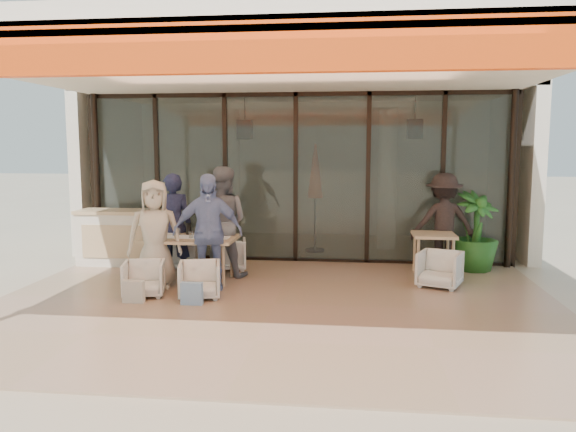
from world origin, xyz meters
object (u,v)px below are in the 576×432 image
(host_counter, at_px, (129,237))
(diner_cream, at_px, (155,235))
(chair_near_right, at_px, (200,278))
(side_table, at_px, (434,240))
(side_chair, at_px, (440,268))
(chair_far_right, at_px, (228,253))
(chair_far_left, at_px, (183,253))
(diner_periwinkle, at_px, (208,232))
(diner_navy, at_px, (173,225))
(dining_table, at_px, (189,241))
(diner_grey, at_px, (221,222))
(potted_palm, at_px, (475,232))
(standing_woman, at_px, (443,222))
(chair_near_left, at_px, (144,277))

(host_counter, xyz_separation_m, diner_cream, (1.08, -1.56, 0.32))
(chair_near_right, distance_m, side_table, 4.01)
(chair_near_right, relative_size, side_chair, 0.94)
(chair_far_right, xyz_separation_m, side_table, (3.56, -0.10, 0.32))
(chair_far_left, relative_size, diner_periwinkle, 0.33)
(diner_navy, bearing_deg, chair_near_right, 105.44)
(dining_table, xyz_separation_m, diner_grey, (0.43, 0.44, 0.25))
(side_chair, bearing_deg, potted_palm, 79.59)
(side_chair, bearing_deg, diner_grey, -164.19)
(chair_near_right, relative_size, standing_woman, 0.35)
(side_table, distance_m, potted_palm, 0.93)
(chair_far_left, bearing_deg, diner_cream, 85.67)
(chair_far_left, height_order, diner_grey, diner_grey)
(dining_table, distance_m, chair_far_left, 1.10)
(chair_near_right, distance_m, diner_navy, 1.73)
(host_counter, xyz_separation_m, side_table, (5.48, -0.25, 0.11))
(dining_table, xyz_separation_m, diner_periwinkle, (0.43, -0.46, 0.21))
(host_counter, height_order, diner_cream, diner_cream)
(standing_woman, bearing_deg, chair_far_right, 1.25)
(diner_periwinkle, height_order, potted_palm, diner_periwinkle)
(chair_near_left, relative_size, diner_cream, 0.35)
(diner_grey, height_order, diner_cream, diner_grey)
(chair_near_right, height_order, side_table, side_table)
(dining_table, xyz_separation_m, side_chair, (3.99, 0.10, -0.37))
(chair_near_left, distance_m, potted_palm, 5.69)
(chair_far_left, height_order, side_table, side_table)
(chair_far_left, xyz_separation_m, chair_near_right, (0.84, -1.90, 0.00))
(host_counter, xyz_separation_m, chair_near_left, (1.08, -2.06, -0.24))
(chair_near_right, bearing_deg, standing_woman, 17.85)
(chair_near_right, height_order, standing_woman, standing_woman)
(chair_near_left, bearing_deg, standing_woman, 12.19)
(chair_near_left, xyz_separation_m, diner_cream, (0.00, 0.50, 0.55))
(side_chair, bearing_deg, host_counter, -169.04)
(diner_cream, relative_size, diner_periwinkle, 0.94)
(diner_grey, distance_m, side_chair, 3.63)
(chair_far_right, bearing_deg, host_counter, -16.65)
(side_chair, bearing_deg, chair_far_left, -169.53)
(side_chair, xyz_separation_m, standing_woman, (0.23, 1.25, 0.55))
(diner_navy, bearing_deg, chair_far_left, -105.52)
(chair_near_right, height_order, diner_grey, diner_grey)
(chair_near_right, relative_size, diner_grey, 0.32)
(diner_periwinkle, bearing_deg, side_table, 7.34)
(chair_near_right, xyz_separation_m, diner_grey, (0.00, 1.40, 0.64))
(chair_near_left, bearing_deg, diner_grey, 44.77)
(diner_periwinkle, bearing_deg, chair_near_right, -102.79)
(potted_palm, bearing_deg, diner_cream, -160.71)
(host_counter, relative_size, potted_palm, 1.30)
(chair_far_left, bearing_deg, diner_grey, 144.90)
(chair_far_right, xyz_separation_m, chair_near_left, (-0.84, -1.90, -0.02))
(chair_near_left, distance_m, diner_navy, 1.52)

